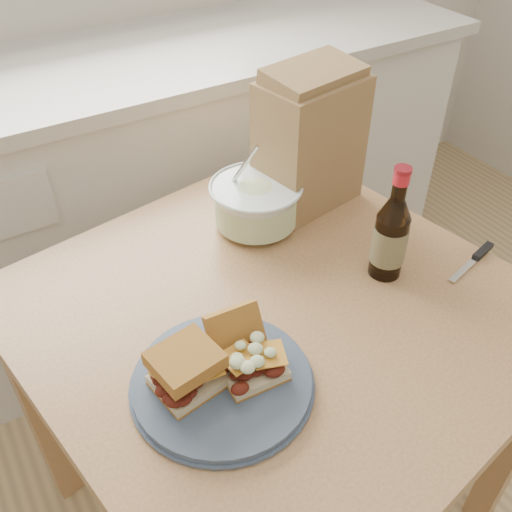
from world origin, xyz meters
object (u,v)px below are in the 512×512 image
plate (222,382)px  dining_table (274,342)px  paper_bag (310,144)px  beer_bottle (391,236)px  coleslaw_bowl (256,206)px

plate → dining_table: bearing=32.6°
paper_bag → beer_bottle: bearing=-103.3°
dining_table → coleslaw_bowl: 0.31m
plate → paper_bag: (0.45, 0.39, 0.14)m
dining_table → plate: (-0.18, -0.12, 0.12)m
coleslaw_bowl → paper_bag: size_ratio=0.69×
plate → beer_bottle: beer_bottle is taller
coleslaw_bowl → paper_bag: (0.16, 0.03, 0.10)m
dining_table → coleslaw_bowl: bearing=57.3°
plate → coleslaw_bowl: bearing=51.5°
beer_bottle → plate: bearing=-179.6°
dining_table → coleslaw_bowl: coleslaw_bowl is taller
coleslaw_bowl → paper_bag: bearing=9.5°
coleslaw_bowl → beer_bottle: bearing=-63.1°
dining_table → paper_bag: paper_bag is taller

